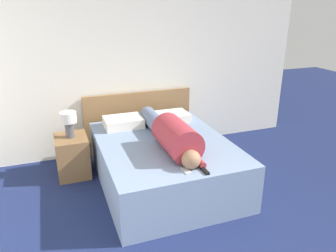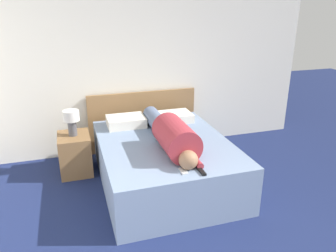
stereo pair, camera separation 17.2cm
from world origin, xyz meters
name	(u,v)px [view 1 (the left image)]	position (x,y,z in m)	size (l,w,h in m)	color
wall_back	(121,65)	(0.00, 3.48, 1.30)	(5.63, 0.06, 2.60)	silver
bed	(164,163)	(0.22, 2.28, 0.28)	(1.51, 1.94, 0.57)	#7589A8
headboard	(139,121)	(0.22, 3.41, 0.45)	(1.63, 0.04, 0.90)	olive
nightstand	(73,156)	(-0.82, 2.91, 0.26)	(0.40, 0.49, 0.53)	brown
table_lamp	(69,121)	(-0.82, 2.91, 0.74)	(0.20, 0.20, 0.33)	#4C4C51
person_lying	(171,134)	(0.25, 2.10, 0.72)	(0.37, 1.61, 0.37)	#936B4C
pillow_near_headboard	(123,122)	(-0.12, 2.95, 0.63)	(0.50, 0.37, 0.13)	silver
pillow_second	(171,117)	(0.56, 2.95, 0.62)	(0.48, 0.37, 0.12)	silver
tv_remote	(205,171)	(0.34, 1.43, 0.58)	(0.04, 0.15, 0.02)	black
cell_phone	(186,171)	(0.18, 1.50, 0.57)	(0.06, 0.13, 0.01)	#B2B7BC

